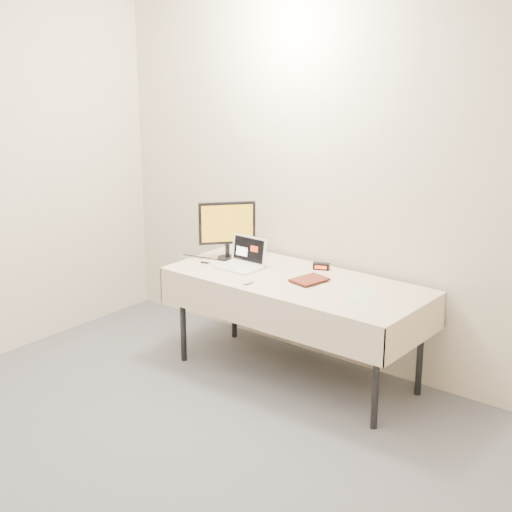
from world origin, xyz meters
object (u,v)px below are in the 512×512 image
Objects in this scene: laptop at (243,260)px; monitor at (227,226)px; table at (297,288)px; book at (301,262)px.

laptop is 0.31m from monitor.
monitor is at bearing 159.22° from laptop.
table is 6.05× the size of laptop.
book is (0.48, 0.04, 0.07)m from laptop.
book is at bearing -51.11° from monitor.
table is 7.76× the size of book.
monitor is 0.72m from book.
table is 0.77m from monitor.
laptop is at bearing -163.36° from book.
laptop reaches higher than table.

